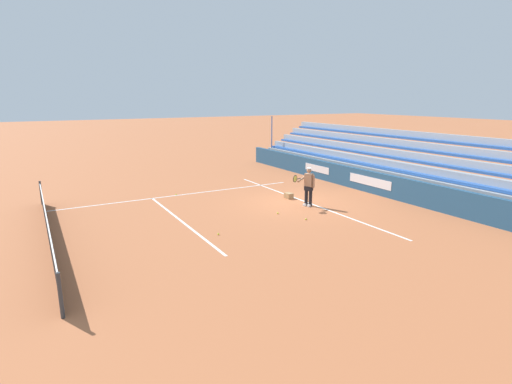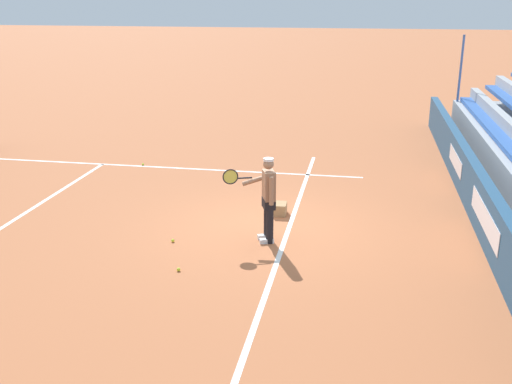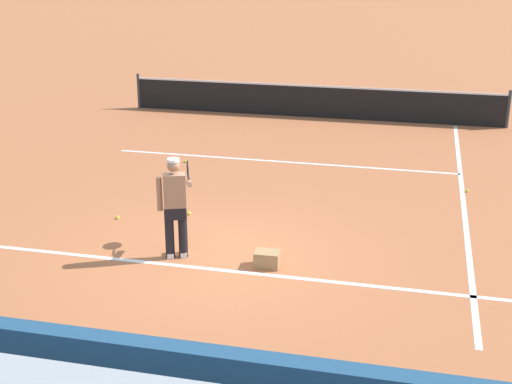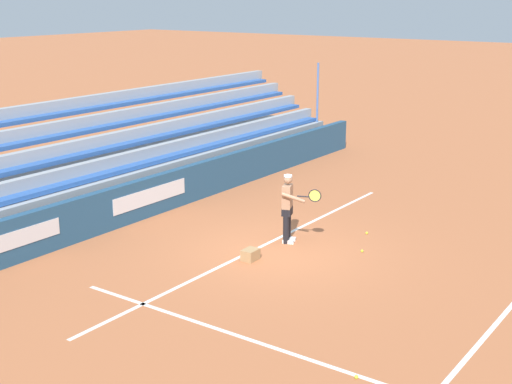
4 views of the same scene
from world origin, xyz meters
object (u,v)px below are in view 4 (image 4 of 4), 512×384
at_px(tennis_ball_far_left, 367,233).
at_px(tennis_ball_by_box, 362,251).
at_px(tennis_ball_midcourt, 356,377).
at_px(tennis_player, 288,207).
at_px(ball_box_cardboard, 250,255).

bearing_deg(tennis_ball_far_left, tennis_ball_by_box, 22.15).
bearing_deg(tennis_ball_midcourt, tennis_ball_by_box, -153.71).
distance_m(tennis_player, tennis_ball_by_box, 2.07).
xyz_separation_m(tennis_player, tennis_ball_midcourt, (4.85, 4.44, -0.86)).
distance_m(ball_box_cardboard, tennis_ball_by_box, 2.71).
height_order(tennis_ball_midcourt, tennis_ball_far_left, same).
height_order(ball_box_cardboard, tennis_ball_far_left, ball_box_cardboard).
bearing_deg(ball_box_cardboard, tennis_ball_by_box, 136.26).
xyz_separation_m(tennis_ball_by_box, tennis_ball_midcourt, (5.26, 2.60, 0.00)).
bearing_deg(tennis_ball_by_box, ball_box_cardboard, -43.74).
height_order(ball_box_cardboard, tennis_ball_midcourt, ball_box_cardboard).
bearing_deg(tennis_ball_midcourt, ball_box_cardboard, -126.46).
bearing_deg(tennis_player, tennis_ball_midcourt, 42.47).
xyz_separation_m(tennis_ball_midcourt, tennis_ball_far_left, (-6.52, -3.11, 0.00)).
bearing_deg(ball_box_cardboard, tennis_player, 178.82).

